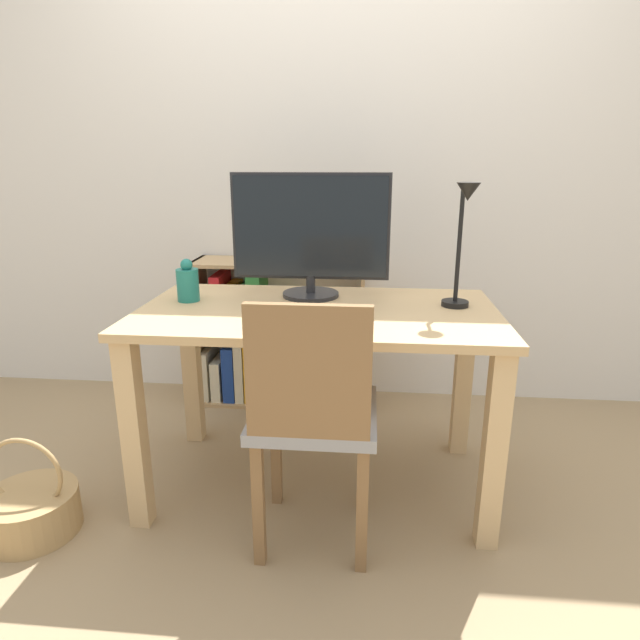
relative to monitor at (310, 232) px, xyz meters
name	(u,v)px	position (x,y,z in m)	size (l,w,h in m)	color
ground_plane	(318,482)	(0.05, -0.19, -0.99)	(10.00, 10.00, 0.00)	#997F5B
wall_back	(335,150)	(0.05, 0.75, 0.31)	(8.00, 0.05, 2.60)	silver
desk	(318,343)	(0.05, -0.19, -0.39)	(1.31, 0.72, 0.73)	tan
monitor	(310,232)	(0.00, 0.00, 0.00)	(0.61, 0.22, 0.48)	#232326
keyboard	(312,311)	(0.03, -0.25, -0.25)	(0.36, 0.11, 0.02)	black
vase	(188,283)	(-0.46, -0.12, -0.19)	(0.08, 0.08, 0.16)	#1E7266
desk_lamp	(463,234)	(0.55, -0.16, 0.02)	(0.10, 0.19, 0.45)	black
chair	(313,414)	(0.07, -0.55, -0.50)	(0.40, 0.40, 0.88)	gray
bookshelf	(251,334)	(-0.38, 0.57, -0.62)	(0.88, 0.28, 0.76)	tan
basket	(31,510)	(-0.92, -0.58, -0.90)	(0.32, 0.32, 0.36)	tan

